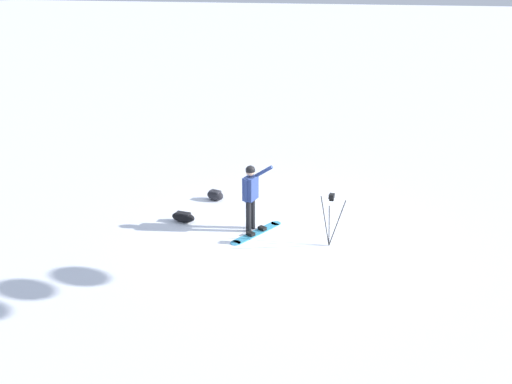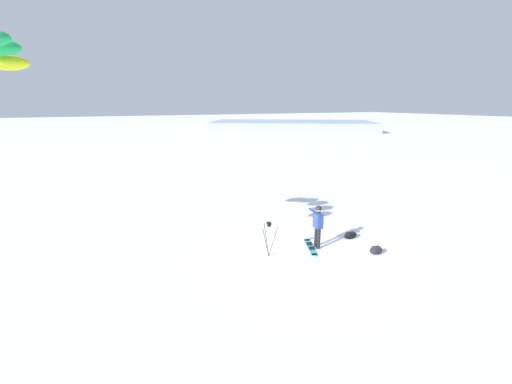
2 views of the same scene
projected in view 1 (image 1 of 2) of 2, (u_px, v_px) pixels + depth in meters
name	position (u px, v px, depth m)	size (l,w,h in m)	color
ground_plane	(282.00, 228.00, 13.67)	(300.00, 300.00, 0.00)	white
snowboarder	(251.00, 191.00, 13.19)	(0.71, 0.47, 1.79)	black
snowboard	(256.00, 232.00, 13.40)	(0.85, 1.67, 0.10)	teal
gear_bag_large	(183.00, 217.00, 13.98)	(0.65, 0.30, 0.27)	black
camera_tripod	(331.00, 209.00, 12.41)	(0.64, 0.54, 1.36)	#262628
gear_bag_small	(215.00, 195.00, 15.37)	(0.57, 0.40, 0.30)	black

